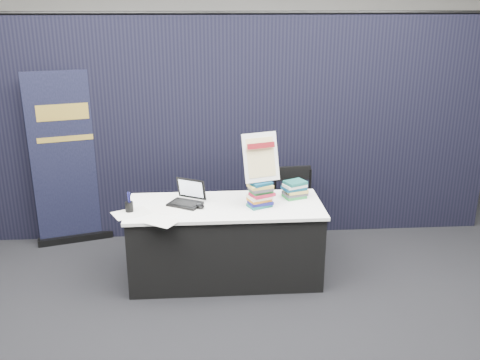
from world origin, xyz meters
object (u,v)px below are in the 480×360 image
at_px(book_stack_short, 295,189).
at_px(stacking_chair, 295,206).
at_px(pullup_banner, 69,169).
at_px(display_table, 225,242).
at_px(laptop, 185,198).
at_px(info_sign, 261,158).
at_px(book_stack_tall, 261,194).

height_order(book_stack_short, stacking_chair, book_stack_short).
bearing_deg(pullup_banner, display_table, -45.90).
bearing_deg(laptop, book_stack_short, 32.88).
bearing_deg(pullup_banner, info_sign, -42.16).
relative_size(display_table, book_stack_tall, 7.54).
bearing_deg(book_stack_tall, stacking_chair, 55.68).
bearing_deg(info_sign, book_stack_tall, -107.48).
relative_size(book_stack_short, pullup_banner, 0.13).
height_order(book_stack_tall, book_stack_short, book_stack_tall).
bearing_deg(pullup_banner, book_stack_tall, -42.87).
bearing_deg(display_table, book_stack_short, 12.12).
bearing_deg(pullup_banner, stacking_chair, -24.42).
distance_m(display_table, info_sign, 0.89).
relative_size(book_stack_short, stacking_chair, 0.27).
xyz_separation_m(laptop, book_stack_tall, (0.69, -0.12, 0.07)).
bearing_deg(book_stack_short, stacking_chair, 78.84).
distance_m(display_table, pullup_banner, 1.93).
xyz_separation_m(display_table, info_sign, (0.32, -0.02, 0.83)).
distance_m(book_stack_tall, book_stack_short, 0.40).
bearing_deg(info_sign, pullup_banner, 135.96).
xyz_separation_m(book_stack_short, stacking_chair, (0.09, 0.43, -0.35)).
distance_m(book_stack_tall, info_sign, 0.34).
height_order(info_sign, stacking_chair, info_sign).
bearing_deg(laptop, stacking_chair, 53.00).
xyz_separation_m(laptop, stacking_chair, (1.13, 0.52, -0.32)).
bearing_deg(book_stack_tall, display_table, 170.28).
xyz_separation_m(display_table, pullup_banner, (-1.62, 0.95, 0.45)).
relative_size(laptop, book_stack_short, 1.49).
relative_size(book_stack_short, info_sign, 0.53).
distance_m(display_table, book_stack_tall, 0.59).
xyz_separation_m(book_stack_tall, book_stack_short, (0.35, 0.20, -0.04)).
bearing_deg(laptop, display_table, 18.90).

